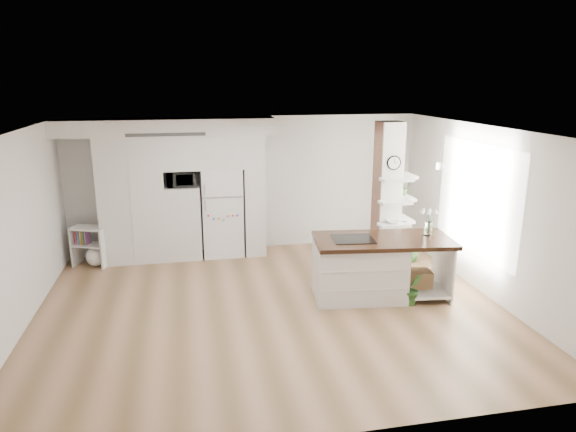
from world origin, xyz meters
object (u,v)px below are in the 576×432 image
refrigerator (222,212)px  bookshelf (92,249)px  kitchen_island (366,267)px  floor_plant_a (413,289)px

refrigerator → bookshelf: (-2.45, -0.19, -0.55)m
refrigerator → kitchen_island: (2.10, -2.53, -0.37)m
kitchen_island → bookshelf: bearing=159.5°
refrigerator → kitchen_island: bearing=-50.4°
refrigerator → floor_plant_a: refrigerator is taller
floor_plant_a → kitchen_island: bearing=142.9°
bookshelf → floor_plant_a: bearing=-7.0°
bookshelf → floor_plant_a: 5.86m
kitchen_island → floor_plant_a: size_ratio=4.28×
bookshelf → floor_plant_a: (5.15, -2.79, -0.06)m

